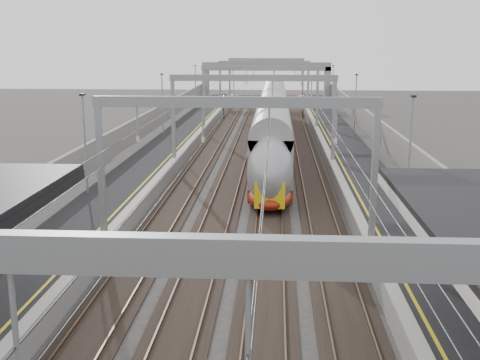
# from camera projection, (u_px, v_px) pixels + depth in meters

# --- Properties ---
(platform_left) EXTENTS (4.00, 120.00, 1.00)m
(platform_left) POSITION_uv_depth(u_px,v_px,m) (161.00, 157.00, 51.25)
(platform_left) COLOR black
(platform_left) RESTS_ON ground
(platform_right) EXTENTS (4.00, 120.00, 1.00)m
(platform_right) POSITION_uv_depth(u_px,v_px,m) (350.00, 159.00, 50.31)
(platform_right) COLOR black
(platform_right) RESTS_ON ground
(tracks) EXTENTS (11.40, 140.00, 0.20)m
(tracks) POSITION_uv_depth(u_px,v_px,m) (254.00, 163.00, 50.88)
(tracks) COLOR black
(tracks) RESTS_ON ground
(overhead_line) EXTENTS (13.00, 140.00, 6.60)m
(overhead_line) POSITION_uv_depth(u_px,v_px,m) (257.00, 85.00, 55.98)
(overhead_line) COLOR gray
(overhead_line) RESTS_ON platform_left
(overbridge) EXTENTS (22.00, 2.20, 6.90)m
(overbridge) POSITION_uv_depth(u_px,v_px,m) (266.00, 72.00, 103.27)
(overbridge) COLOR gray
(overbridge) RESTS_ON ground
(wall_left) EXTENTS (0.30, 120.00, 3.20)m
(wall_left) POSITION_uv_depth(u_px,v_px,m) (123.00, 144.00, 51.20)
(wall_left) COLOR gray
(wall_left) RESTS_ON ground
(wall_right) EXTENTS (0.30, 120.00, 3.20)m
(wall_right) POSITION_uv_depth(u_px,v_px,m) (389.00, 146.00, 49.88)
(wall_right) COLOR gray
(wall_right) RESTS_ON ground
(train) EXTENTS (2.81, 51.28, 4.45)m
(train) POSITION_uv_depth(u_px,v_px,m) (273.00, 126.00, 57.72)
(train) COLOR maroon
(train) RESTS_ON ground
(signal_green) EXTENTS (0.32, 0.32, 3.48)m
(signal_green) POSITION_uv_depth(u_px,v_px,m) (224.00, 102.00, 79.96)
(signal_green) COLOR black
(signal_green) RESTS_ON ground
(signal_red_near) EXTENTS (0.32, 0.32, 3.48)m
(signal_red_near) POSITION_uv_depth(u_px,v_px,m) (287.00, 106.00, 74.79)
(signal_red_near) COLOR black
(signal_red_near) RESTS_ON ground
(signal_red_far) EXTENTS (0.32, 0.32, 3.48)m
(signal_red_far) POSITION_uv_depth(u_px,v_px,m) (303.00, 102.00, 80.18)
(signal_red_far) COLOR black
(signal_red_far) RESTS_ON ground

